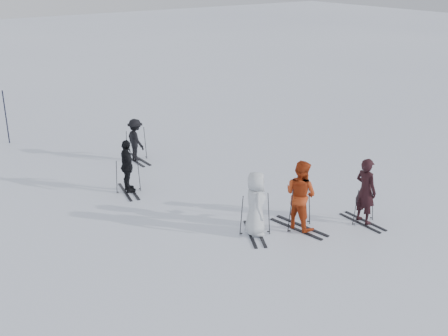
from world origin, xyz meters
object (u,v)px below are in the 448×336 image
skier_red (301,196)px  piste_marker (6,117)px  skier_near_dark (365,192)px  skier_grey (255,204)px  skier_uphill_left (127,167)px  skier_uphill_far (136,140)px

skier_red → piste_marker: 13.21m
skier_near_dark → skier_grey: 3.19m
skier_red → skier_uphill_left: bearing=19.2°
skier_uphill_left → piste_marker: (-1.68, 7.40, 0.22)m
skier_near_dark → skier_grey: skier_near_dark is taller
skier_red → skier_uphill_far: size_ratio=1.27×
skier_near_dark → skier_grey: (-2.95, 1.20, -0.06)m
skier_grey → skier_uphill_left: (-1.49, 4.64, -0.03)m
skier_grey → piste_marker: 12.46m
skier_near_dark → skier_uphill_left: size_ratio=1.11×
skier_uphill_left → piste_marker: 7.59m
skier_uphill_left → skier_uphill_far: skier_uphill_left is taller
skier_red → piste_marker: bearing=10.3°
skier_uphill_far → skier_uphill_left: bearing=148.4°
skier_uphill_left → skier_uphill_far: 3.01m
skier_red → skier_grey: size_ratio=1.10×
skier_near_dark → piste_marker: 14.60m
skier_red → skier_uphill_left: size_ratio=1.14×
skier_red → skier_uphill_far: skier_red is taller
skier_near_dark → skier_uphill_left: (-4.44, 5.85, -0.09)m
skier_uphill_left → piste_marker: size_ratio=0.79×
skier_grey → skier_uphill_far: size_ratio=1.15×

